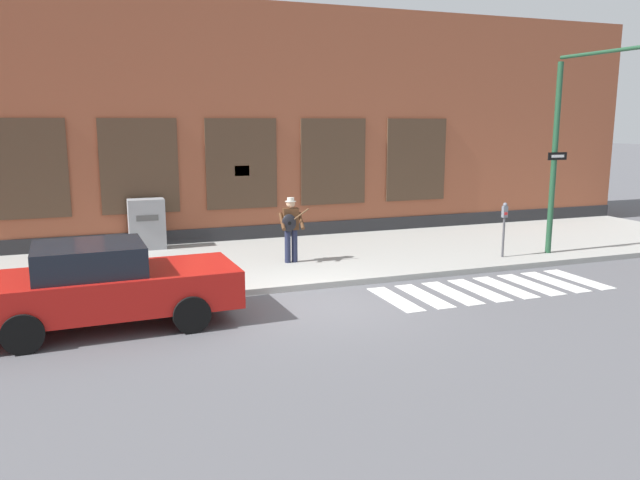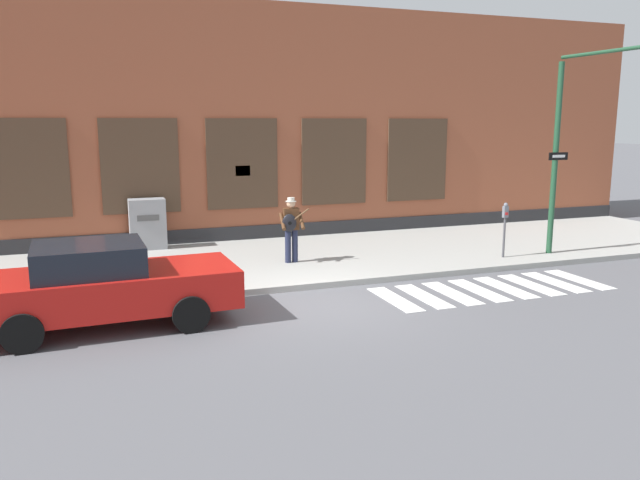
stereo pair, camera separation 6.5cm
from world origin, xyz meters
name	(u,v)px [view 2 (the right image)]	position (x,y,z in m)	size (l,w,h in m)	color
ground_plane	(320,304)	(0.00, 0.00, 0.00)	(160.00, 160.00, 0.00)	#56565B
sidewalk	(269,261)	(0.00, 3.89, 0.07)	(28.00, 5.62, 0.14)	#9E9E99
building_backdrop	(227,125)	(0.00, 8.69, 3.51)	(28.00, 4.06, 7.04)	brown
crosswalk	(492,289)	(3.95, -0.22, 0.01)	(5.20, 1.90, 0.01)	silver
red_car	(102,285)	(-4.13, 0.02, 0.77)	(4.66, 2.10, 1.53)	red
busker	(291,226)	(0.40, 3.23, 1.08)	(0.72, 0.57, 1.64)	#1E233D
traffic_light	(596,116)	(7.31, 0.69, 3.75)	(0.60, 3.40, 5.19)	#1E472D
parking_meter	(505,222)	(5.79, 1.92, 1.09)	(0.13, 0.11, 1.44)	#47474C
utility_box	(148,224)	(-2.81, 6.24, 0.84)	(0.97, 0.56, 1.40)	gray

